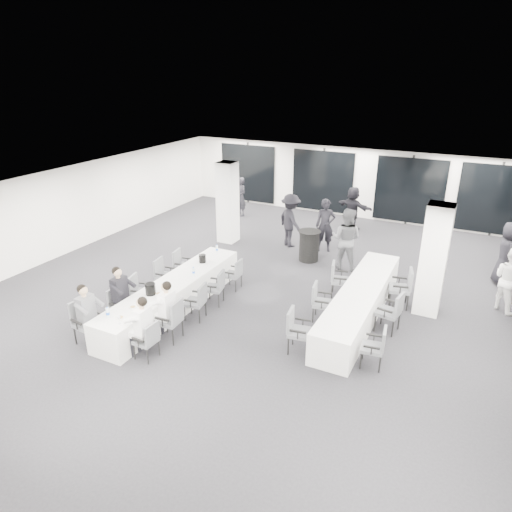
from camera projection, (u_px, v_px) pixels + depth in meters
The scene contains 42 objects.
room at pixel (306, 238), 12.47m from camera, with size 14.04×16.04×2.84m.
column_left at pixel (228, 203), 15.72m from camera, with size 0.60×0.60×2.80m, color white.
column_right at pixel (433, 260), 11.00m from camera, with size 0.60×0.60×2.80m, color white.
banquet_table_main at pixel (174, 296), 11.50m from camera, with size 0.90×5.00×0.75m, color silver.
banquet_table_side at pixel (360, 303), 11.15m from camera, with size 0.90×5.00×0.75m, color silver.
cocktail_table at pixel (309, 246), 14.41m from camera, with size 0.71×0.71×0.98m.
chair_main_left_near at pixel (85, 319), 10.03m from camera, with size 0.57×0.62×1.01m.
chair_main_left_second at pixel (118, 303), 10.91m from camera, with size 0.46×0.51×0.86m.
chair_main_left_mid at pixel (138, 290), 11.51m from camera, with size 0.54×0.57×0.90m.
chair_main_left_fourth at pixel (164, 273), 12.36m from camera, with size 0.53×0.57×0.94m.
chair_main_left_far at pixel (181, 263), 13.04m from camera, with size 0.52×0.56×0.91m.
chair_main_right_near at pixel (148, 338), 9.47m from camera, with size 0.45×0.50×0.86m.
chair_main_right_second at pixel (172, 318), 10.11m from camera, with size 0.54×0.59×0.99m.
chair_main_right_mid at pixel (198, 300), 10.98m from camera, with size 0.54×0.57×0.92m.
chair_main_right_fourth at pixel (217, 286), 11.70m from camera, with size 0.55×0.58×0.91m.
chair_main_right_far at pixel (235, 273), 12.52m from camera, with size 0.46×0.51×0.86m.
chair_side_left_near at pixel (296, 328), 9.71m from camera, with size 0.56×0.60×0.98m.
chair_side_left_mid at pixel (320, 300), 10.95m from camera, with size 0.55×0.59×0.94m.
chair_side_left_far at pixel (338, 277), 12.12m from camera, with size 0.57×0.60×0.95m.
chair_side_right_near at pixel (377, 345), 9.20m from camera, with size 0.50×0.55×0.89m.
chair_side_right_mid at pixel (392, 310), 10.42m from camera, with size 0.57×0.61×0.99m.
chair_side_right_far at pixel (403, 286), 11.55m from camera, with size 0.63×0.66×1.03m.
seated_guest_a at pixel (88, 312), 9.86m from camera, with size 0.50×0.38×1.44m.
seated_guest_b at pixel (122, 292), 10.72m from camera, with size 0.50×0.38×1.44m.
seated_guest_c at pixel (141, 323), 9.41m from camera, with size 0.50×0.38×1.44m.
seated_guest_d at pixel (165, 306), 10.08m from camera, with size 0.50×0.38×1.44m.
standing_guest_a at pixel (325, 222), 15.00m from camera, with size 0.73×0.59×2.00m, color black.
standing_guest_b at pixel (346, 235), 13.63m from camera, with size 1.04×0.63×2.15m, color #595A60.
standing_guest_c at pixel (291, 217), 15.40m from camera, with size 1.34×0.68×2.07m, color black.
standing_guest_e at pixel (508, 249), 12.67m from camera, with size 0.99×0.60×2.05m, color black.
standing_guest_f at pixel (353, 205), 17.11m from camera, with size 1.70×0.65×1.86m, color black.
standing_guest_g at pixel (241, 194), 18.70m from camera, with size 0.66×0.53×1.81m, color black.
standing_guest_h at pixel (511, 275), 11.27m from camera, with size 0.92×0.56×1.91m, color white.
ice_bucket_near at pixel (150, 289), 10.70m from camera, with size 0.24×0.24×0.28m, color black.
ice_bucket_far at pixel (202, 259), 12.48m from camera, with size 0.20×0.20×0.22m, color black.
water_bottle_a at pixel (108, 313), 9.72m from camera, with size 0.07×0.07×0.23m, color silver.
water_bottle_b at pixel (194, 271), 11.71m from camera, with size 0.07×0.07×0.21m, color silver.
water_bottle_c at pixel (217, 249), 13.18m from camera, with size 0.07×0.07×0.21m, color silver.
plate_a at pixel (133, 307), 10.16m from camera, with size 0.19×0.19×0.03m.
plate_b at pixel (120, 317), 9.73m from camera, with size 0.21×0.21×0.03m.
plate_c at pixel (158, 294), 10.76m from camera, with size 0.18×0.18×0.03m.
wine_glass at pixel (119, 318), 9.46m from camera, with size 0.07×0.07×0.19m.
Camera 1 is at (4.92, -9.98, 5.68)m, focal length 32.00 mm.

